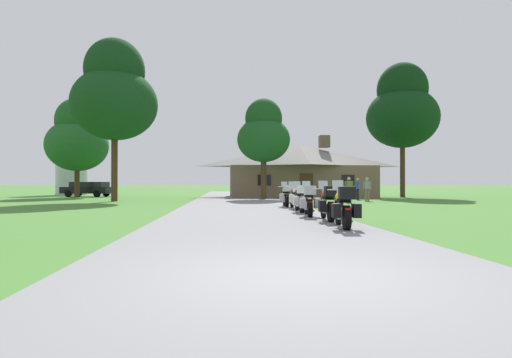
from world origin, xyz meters
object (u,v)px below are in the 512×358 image
motorcycle_red_fifth_in_row (296,197)px  tree_right_of_lodge (402,109)px  tree_by_lodge_front (264,134)px  parked_black_suv_far_left (88,189)px  metal_silo_distant (72,158)px  motorcycle_yellow_nearest_to_camera (344,208)px  tree_left_far (77,138)px  motorcycle_red_second_in_row (328,204)px  motorcycle_green_farthest_in_row (286,196)px  motorcycle_black_fourth_in_row (300,199)px  bystander_gray_shirt_near_lodge (367,188)px  bystander_olive_shirt_by_tree (349,189)px  bystander_blue_shirt_beside_signpost (358,188)px  tree_left_near (115,94)px  motorcycle_yellow_third_in_row (309,201)px

motorcycle_red_fifth_in_row → tree_right_of_lodge: size_ratio=0.17×
tree_by_lodge_front → parked_black_suv_far_left: tree_by_lodge_front is taller
tree_by_lodge_front → metal_silo_distant: (-19.68, 14.72, -1.08)m
motorcycle_yellow_nearest_to_camera → tree_left_far: tree_left_far is taller
motorcycle_red_second_in_row → tree_left_far: (-16.56, 25.54, 4.70)m
motorcycle_green_farthest_in_row → motorcycle_black_fourth_in_row: bearing=-87.4°
tree_left_far → metal_silo_distant: tree_left_far is taller
bystander_gray_shirt_near_lodge → bystander_olive_shirt_by_tree: bystander_gray_shirt_near_lodge is taller
motorcycle_red_second_in_row → tree_by_lodge_front: (-0.37, 19.44, 4.52)m
bystander_blue_shirt_beside_signpost → motorcycle_red_fifth_in_row: bearing=-174.5°
parked_black_suv_far_left → motorcycle_black_fourth_in_row: bearing=-132.7°
tree_left_near → parked_black_suv_far_left: bearing=115.9°
tree_right_of_lodge → tree_by_lodge_front: tree_right_of_lodge is taller
motorcycle_red_second_in_row → tree_left_near: 21.45m
motorcycle_black_fourth_in_row → tree_left_far: size_ratio=0.23×
tree_left_near → tree_by_lodge_front: (10.74, 2.44, -2.40)m
motorcycle_yellow_nearest_to_camera → bystander_olive_shirt_by_tree: 16.31m
tree_right_of_lodge → tree_left_far: tree_right_of_lodge is taller
motorcycle_yellow_nearest_to_camera → bystander_gray_shirt_near_lodge: (6.81, 18.25, 0.34)m
tree_left_near → tree_left_far: 10.38m
bystander_olive_shirt_by_tree → motorcycle_green_farthest_in_row: bearing=46.7°
motorcycle_yellow_third_in_row → motorcycle_red_fifth_in_row: 4.58m
bystander_blue_shirt_beside_signpost → bystander_olive_shirt_by_tree: bearing=-168.1°
bystander_olive_shirt_by_tree → tree_left_far: bearing=-29.2°
motorcycle_yellow_third_in_row → metal_silo_distant: metal_silo_distant is taller
motorcycle_black_fourth_in_row → motorcycle_red_fifth_in_row: size_ratio=1.00×
motorcycle_black_fourth_in_row → motorcycle_green_farthest_in_row: 4.20m
bystander_blue_shirt_beside_signpost → metal_silo_distant: 31.26m
motorcycle_yellow_nearest_to_camera → parked_black_suv_far_left: size_ratio=0.43×
bystander_blue_shirt_beside_signpost → tree_by_lodge_front: bearing=116.5°
bystander_blue_shirt_beside_signpost → parked_black_suv_far_left: size_ratio=0.34×
bystander_gray_shirt_near_lodge → motorcycle_yellow_third_in_row: bearing=-104.1°
motorcycle_yellow_third_in_row → bystander_blue_shirt_beside_signpost: size_ratio=1.25×
motorcycle_yellow_third_in_row → parked_black_suv_far_left: 30.14m
motorcycle_red_second_in_row → bystander_olive_shirt_by_tree: size_ratio=1.25×
motorcycle_yellow_nearest_to_camera → bystander_blue_shirt_beside_signpost: bearing=78.0°
parked_black_suv_far_left → motorcycle_yellow_nearest_to_camera: bearing=-138.9°
motorcycle_black_fourth_in_row → parked_black_suv_far_left: size_ratio=0.43×
bystander_gray_shirt_near_lodge → tree_by_lodge_front: (-7.05, 3.43, 4.18)m
motorcycle_green_farthest_in_row → tree_left_far: bearing=136.2°
tree_by_lodge_front → parked_black_suv_far_left: (-15.85, 8.12, -4.36)m
tree_by_lodge_front → parked_black_suv_far_left: size_ratio=1.61×
tree_left_near → parked_black_suv_far_left: (-5.12, 10.56, -6.76)m
motorcycle_red_fifth_in_row → motorcycle_green_farthest_in_row: 1.86m
bystander_blue_shirt_beside_signpost → tree_right_of_lodge: bearing=-11.2°
motorcycle_yellow_third_in_row → tree_left_far: bearing=130.5°
motorcycle_yellow_third_in_row → tree_left_near: (-10.86, 14.99, 6.93)m
bystander_gray_shirt_near_lodge → bystander_olive_shirt_by_tree: size_ratio=1.01×
motorcycle_black_fourth_in_row → motorcycle_red_fifth_in_row: (0.19, 2.35, 0.00)m
motorcycle_red_second_in_row → motorcycle_red_fifth_in_row: bearing=93.7°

